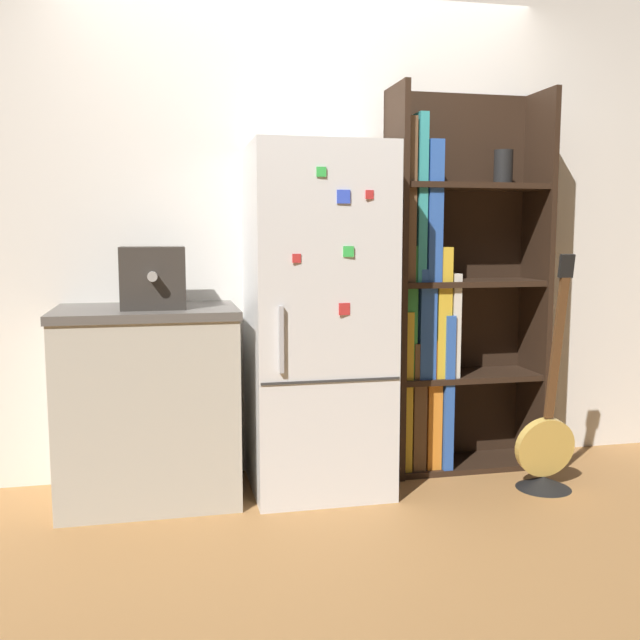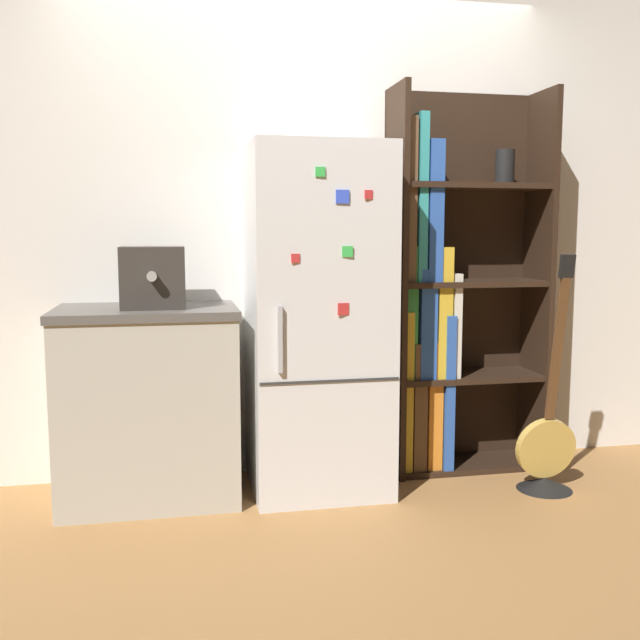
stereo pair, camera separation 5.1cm
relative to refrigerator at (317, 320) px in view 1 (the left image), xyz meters
The scene contains 7 objects.
ground_plane 0.86m from the refrigerator, 89.99° to the right, with size 16.00×16.00×0.00m, color #A87542.
wall_back 0.56m from the refrigerator, 89.99° to the left, with size 8.00×0.05×2.60m.
refrigerator is the anchor object (origin of this frame).
bookshelf 0.74m from the refrigerator, 13.04° to the left, with size 0.84×0.34×2.02m.
kitchen_counter 0.90m from the refrigerator, behind, with size 0.84×0.60×0.93m.
espresso_machine 0.81m from the refrigerator, behind, with size 0.29×0.34×0.29m.
guitar 1.32m from the refrigerator, 14.47° to the right, with size 0.30×0.28×1.18m.
Camera 1 is at (-0.73, -3.26, 1.27)m, focal length 40.00 mm.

